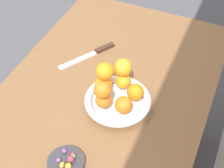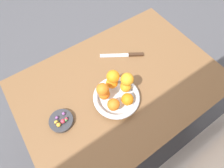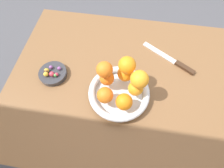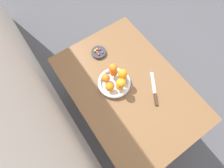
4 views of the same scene
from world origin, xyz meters
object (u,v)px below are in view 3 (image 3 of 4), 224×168
(orange_4, at_px, (136,88))
(candy_ball_0, at_px, (59,68))
(candy_ball_5, at_px, (46,72))
(orange_3, at_px, (124,102))
(orange_6, at_px, (139,79))
(candy_dish, at_px, (53,74))
(fruit_bowl, at_px, (119,93))
(knife, at_px, (172,60))
(orange_7, at_px, (127,65))
(orange_5, at_px, (104,70))
(candy_ball_3, at_px, (55,75))
(candy_ball_4, at_px, (57,74))
(candy_ball_7, at_px, (52,74))
(orange_1, at_px, (107,78))
(orange_2, at_px, (105,95))
(candy_ball_1, at_px, (51,67))
(orange_0, at_px, (125,73))
(dining_table, at_px, (137,92))
(candy_ball_6, at_px, (46,74))
(candy_ball_2, at_px, (47,71))

(orange_4, height_order, candy_ball_0, orange_4)
(candy_ball_5, bearing_deg, orange_3, 163.29)
(orange_6, bearing_deg, orange_4, 30.33)
(candy_dish, distance_m, orange_6, 0.37)
(orange_3, bearing_deg, orange_4, -119.98)
(fruit_bowl, xyz_separation_m, orange_4, (-0.06, -0.01, 0.05))
(candy_dish, distance_m, knife, 0.52)
(orange_7, bearing_deg, orange_5, 18.91)
(orange_4, xyz_separation_m, candy_ball_3, (0.33, -0.03, -0.04))
(candy_ball_4, relative_size, candy_ball_7, 0.71)
(candy_ball_7, bearing_deg, fruit_bowl, 172.49)
(orange_1, height_order, candy_ball_7, orange_1)
(orange_4, height_order, candy_ball_3, orange_4)
(orange_2, bearing_deg, candy_ball_1, -24.37)
(orange_0, bearing_deg, fruit_bowl, 76.98)
(candy_ball_4, xyz_separation_m, candy_ball_7, (0.02, 0.00, 0.00))
(orange_3, relative_size, orange_5, 1.02)
(dining_table, bearing_deg, knife, -135.26)
(orange_1, xyz_separation_m, orange_5, (0.01, 0.00, 0.06))
(candy_dish, height_order, orange_0, orange_0)
(candy_dish, relative_size, candy_ball_7, 5.38)
(orange_3, bearing_deg, orange_6, -122.41)
(orange_5, xyz_separation_m, candy_ball_0, (0.20, -0.04, -0.10))
(fruit_bowl, bearing_deg, orange_3, 112.98)
(orange_3, bearing_deg, fruit_bowl, -67.02)
(dining_table, distance_m, candy_ball_5, 0.40)
(orange_2, distance_m, candy_ball_6, 0.27)
(orange_6, xyz_separation_m, candy_ball_1, (0.36, -0.06, -0.10))
(candy_ball_0, distance_m, candy_ball_6, 0.06)
(candy_ball_4, bearing_deg, candy_ball_6, 9.04)
(orange_0, distance_m, candy_ball_4, 0.28)
(orange_3, bearing_deg, candy_ball_7, -16.94)
(fruit_bowl, distance_m, orange_4, 0.07)
(orange_6, xyz_separation_m, candy_ball_2, (0.37, -0.04, -0.10))
(dining_table, relative_size, orange_1, 19.66)
(dining_table, relative_size, orange_0, 18.00)
(orange_1, relative_size, orange_3, 0.93)
(orange_4, relative_size, candy_ball_4, 3.71)
(orange_7, xyz_separation_m, candy_ball_7, (0.30, 0.02, -0.10))
(candy_dish, distance_m, candy_ball_5, 0.03)
(fruit_bowl, height_order, orange_6, orange_6)
(dining_table, xyz_separation_m, candy_ball_5, (0.38, 0.03, 0.12))
(orange_2, relative_size, candy_ball_2, 3.09)
(candy_ball_3, bearing_deg, candy_ball_5, -11.85)
(candy_ball_1, bearing_deg, orange_5, 169.83)
(orange_1, distance_m, candy_ball_0, 0.22)
(orange_0, xyz_separation_m, candy_ball_6, (0.32, 0.03, -0.04))
(fruit_bowl, relative_size, orange_1, 4.25)
(orange_3, height_order, orange_6, orange_6)
(candy_ball_0, xyz_separation_m, candy_ball_4, (0.00, 0.03, 0.00))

